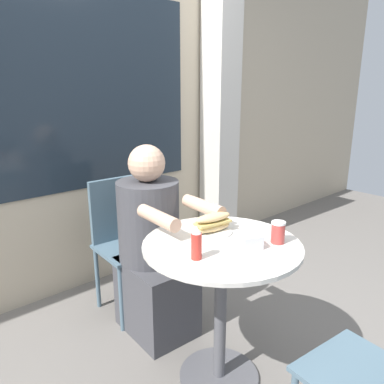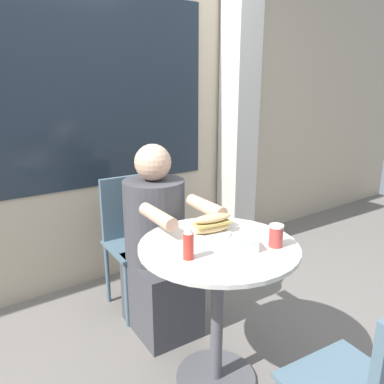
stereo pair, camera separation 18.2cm
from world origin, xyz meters
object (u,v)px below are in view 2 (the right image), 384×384
at_px(seated_diner, 158,253).
at_px(drink_cup, 276,236).
at_px(cafe_table, 218,283).
at_px(sandwich_on_plate, 212,225).
at_px(diner_chair, 132,230).
at_px(condiment_bottle, 188,243).

xyz_separation_m(seated_diner, drink_cup, (0.19, -0.73, 0.31)).
relative_size(cafe_table, sandwich_on_plate, 3.55).
height_order(diner_chair, drink_cup, diner_chair).
distance_m(sandwich_on_plate, drink_cup, 0.32).
bearing_deg(seated_diner, diner_chair, -88.26).
relative_size(cafe_table, diner_chair, 0.86).
distance_m(diner_chair, condiment_bottle, 1.02).
xyz_separation_m(drink_cup, condiment_bottle, (-0.39, 0.12, 0.02)).
height_order(cafe_table, sandwich_on_plate, sandwich_on_plate).
distance_m(cafe_table, drink_cup, 0.36).
height_order(seated_diner, sandwich_on_plate, seated_diner).
bearing_deg(condiment_bottle, sandwich_on_plate, 32.34).
distance_m(cafe_table, seated_diner, 0.56).
bearing_deg(cafe_table, condiment_bottle, -167.82).
bearing_deg(sandwich_on_plate, cafe_table, -115.23).
bearing_deg(diner_chair, drink_cup, 102.47).
relative_size(cafe_table, seated_diner, 0.66).
height_order(cafe_table, drink_cup, drink_cup).
height_order(cafe_table, condiment_bottle, condiment_bottle).
distance_m(seated_diner, sandwich_on_plate, 0.54).
xyz_separation_m(sandwich_on_plate, drink_cup, (0.14, -0.29, 0.01)).
relative_size(sandwich_on_plate, drink_cup, 2.04).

